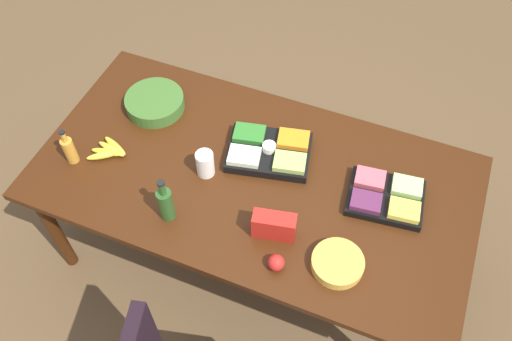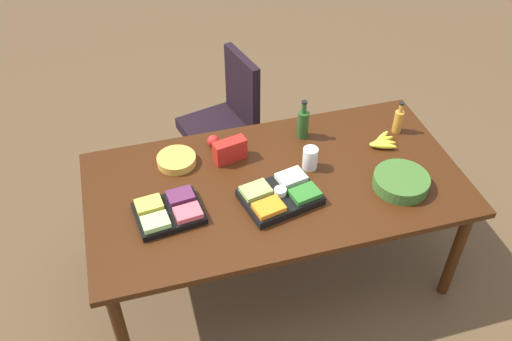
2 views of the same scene
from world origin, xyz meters
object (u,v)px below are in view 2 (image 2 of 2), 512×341
(banana_bunch, at_px, (382,142))
(chip_bowl, at_px, (176,160))
(salad_bowl, at_px, (401,182))
(apple_red, at_px, (213,141))
(mayo_jar, at_px, (310,158))
(fruit_platter, at_px, (169,212))
(chip_bag_red, at_px, (230,150))
(wine_bottle, at_px, (303,123))
(veggie_tray, at_px, (280,196))
(dressing_bottle, at_px, (398,121))
(office_chair, at_px, (224,133))
(conference_table, at_px, (276,191))

(banana_bunch, height_order, chip_bowl, chip_bowl)
(salad_bowl, distance_m, apple_red, 1.17)
(mayo_jar, bearing_deg, fruit_platter, -168.96)
(mayo_jar, xyz_separation_m, apple_red, (-0.51, 0.36, -0.03))
(chip_bag_red, height_order, chip_bowl, chip_bag_red)
(fruit_platter, distance_m, wine_bottle, 1.05)
(wine_bottle, height_order, veggie_tray, wine_bottle)
(dressing_bottle, height_order, chip_bowl, dressing_bottle)
(wine_bottle, bearing_deg, apple_red, 174.02)
(salad_bowl, xyz_separation_m, apple_red, (-0.97, 0.66, -0.00))
(office_chair, bearing_deg, fruit_platter, -116.32)
(apple_red, distance_m, dressing_bottle, 1.20)
(wine_bottle, height_order, chip_bowl, wine_bottle)
(chip_bag_red, bearing_deg, wine_bottle, 10.83)
(wine_bottle, height_order, chip_bag_red, wine_bottle)
(banana_bunch, distance_m, fruit_platter, 1.42)
(fruit_platter, xyz_separation_m, wine_bottle, (0.94, 0.47, 0.07))
(conference_table, distance_m, office_chair, 1.10)
(chip_bag_red, bearing_deg, apple_red, 114.33)
(apple_red, bearing_deg, banana_bunch, -15.28)
(banana_bunch, relative_size, mayo_jar, 1.34)
(mayo_jar, relative_size, dressing_bottle, 0.64)
(conference_table, height_order, chip_bag_red, chip_bag_red)
(fruit_platter, bearing_deg, chip_bowl, 75.03)
(apple_red, height_order, dressing_bottle, dressing_bottle)
(office_chair, bearing_deg, mayo_jar, -72.03)
(banana_bunch, xyz_separation_m, salad_bowl, (-0.06, -0.38, 0.01))
(office_chair, height_order, wine_bottle, wine_bottle)
(office_chair, distance_m, veggie_tray, 1.27)
(dressing_bottle, bearing_deg, banana_bunch, -145.18)
(banana_bunch, bearing_deg, veggie_tray, -158.87)
(salad_bowl, xyz_separation_m, veggie_tray, (-0.71, 0.08, -0.00))
(chip_bag_red, bearing_deg, chip_bowl, 171.07)
(veggie_tray, bearing_deg, chip_bowl, 137.14)
(apple_red, bearing_deg, chip_bag_red, -65.67)
(fruit_platter, height_order, chip_bag_red, chip_bag_red)
(office_chair, bearing_deg, salad_bowl, -58.94)
(conference_table, relative_size, apple_red, 29.08)
(conference_table, distance_m, dressing_bottle, 0.95)
(mayo_jar, height_order, salad_bowl, mayo_jar)
(apple_red, relative_size, dressing_bottle, 0.34)
(chip_bowl, bearing_deg, banana_bunch, -7.82)
(mayo_jar, xyz_separation_m, chip_bag_red, (-0.44, 0.20, -0.00))
(conference_table, xyz_separation_m, apple_red, (-0.28, 0.43, 0.11))
(salad_bowl, bearing_deg, chip_bag_red, 150.58)
(office_chair, xyz_separation_m, mayo_jar, (0.32, -0.97, 0.47))
(wine_bottle, relative_size, veggie_tray, 0.57)
(banana_bunch, relative_size, fruit_platter, 0.49)
(fruit_platter, relative_size, mayo_jar, 2.73)
(office_chair, xyz_separation_m, wine_bottle, (0.37, -0.67, 0.51))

